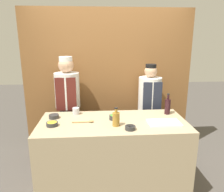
{
  "coord_description": "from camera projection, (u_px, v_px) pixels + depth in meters",
  "views": [
    {
      "loc": [
        -0.2,
        -2.51,
        1.94
      ],
      "look_at": [
        0.0,
        0.17,
        1.23
      ],
      "focal_mm": 35.0,
      "sensor_mm": 36.0,
      "label": 1
    }
  ],
  "objects": [
    {
      "name": "cutting_board",
      "position": [
        164.0,
        123.0,
        2.61
      ],
      "size": [
        0.38,
        0.24,
        0.02
      ],
      "color": "white",
      "rests_on": "counter"
    },
    {
      "name": "ground_plane",
      "position": [
        113.0,
        188.0,
        2.93
      ],
      "size": [
        14.0,
        14.0,
        0.0
      ],
      "primitive_type": "plane",
      "color": "#4C4742"
    },
    {
      "name": "chef_left",
      "position": [
        68.0,
        107.0,
        3.35
      ],
      "size": [
        0.37,
        0.37,
        1.69
      ],
      "color": "#28282D",
      "rests_on": "ground_plane"
    },
    {
      "name": "counter",
      "position": [
        113.0,
        156.0,
        2.81
      ],
      "size": [
        1.81,
        0.83,
        0.95
      ],
      "color": "tan",
      "rests_on": "ground_plane"
    },
    {
      "name": "sauce_bowl_green",
      "position": [
        114.0,
        117.0,
        2.74
      ],
      "size": [
        0.11,
        0.11,
        0.06
      ],
      "color": "#2D2D2D",
      "rests_on": "counter"
    },
    {
      "name": "wooden_spoon",
      "position": [
        86.0,
        122.0,
        2.65
      ],
      "size": [
        0.26,
        0.05,
        0.03
      ],
      "color": "#B2844C",
      "rests_on": "counter"
    },
    {
      "name": "bottle_wine",
      "position": [
        168.0,
        106.0,
        2.92
      ],
      "size": [
        0.07,
        0.07,
        0.28
      ],
      "color": "black",
      "rests_on": "counter"
    },
    {
      "name": "cabinet_wall",
      "position": [
        108.0,
        84.0,
        3.65
      ],
      "size": [
        2.7,
        0.18,
        2.4
      ],
      "color": "brown",
      "rests_on": "ground_plane"
    },
    {
      "name": "sauce_bowl_yellow",
      "position": [
        52.0,
        124.0,
        2.54
      ],
      "size": [
        0.13,
        0.13,
        0.05
      ],
      "color": "#2D2D2D",
      "rests_on": "counter"
    },
    {
      "name": "sauce_bowl_red",
      "position": [
        130.0,
        128.0,
        2.44
      ],
      "size": [
        0.12,
        0.12,
        0.04
      ],
      "color": "#2D2D2D",
      "rests_on": "counter"
    },
    {
      "name": "bottle_vinegar",
      "position": [
        116.0,
        119.0,
        2.53
      ],
      "size": [
        0.08,
        0.08,
        0.22
      ],
      "color": "olive",
      "rests_on": "counter"
    },
    {
      "name": "sauce_bowl_purple",
      "position": [
        54.0,
        116.0,
        2.79
      ],
      "size": [
        0.13,
        0.13,
        0.05
      ],
      "color": "#2D2D2D",
      "rests_on": "counter"
    },
    {
      "name": "cup_steel",
      "position": [
        76.0,
        111.0,
        2.93
      ],
      "size": [
        0.09,
        0.09,
        0.09
      ],
      "color": "#B7B7BC",
      "rests_on": "counter"
    },
    {
      "name": "chef_right",
      "position": [
        149.0,
        110.0,
        3.47
      ],
      "size": [
        0.35,
        0.35,
        1.56
      ],
      "color": "#28282D",
      "rests_on": "ground_plane"
    }
  ]
}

